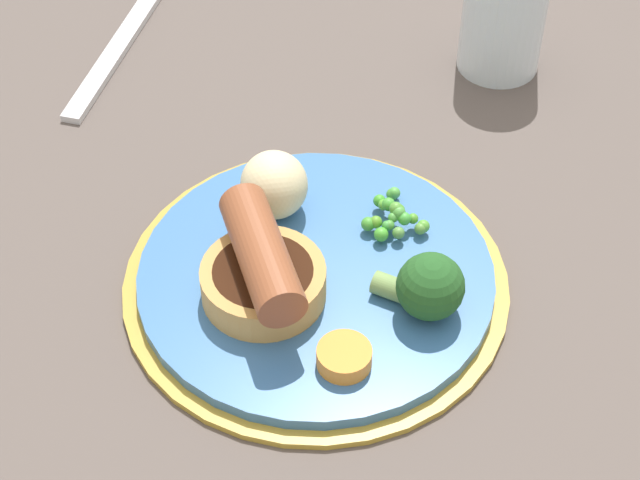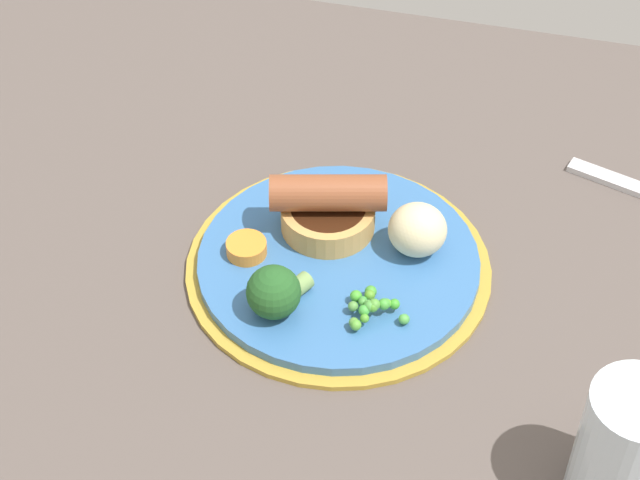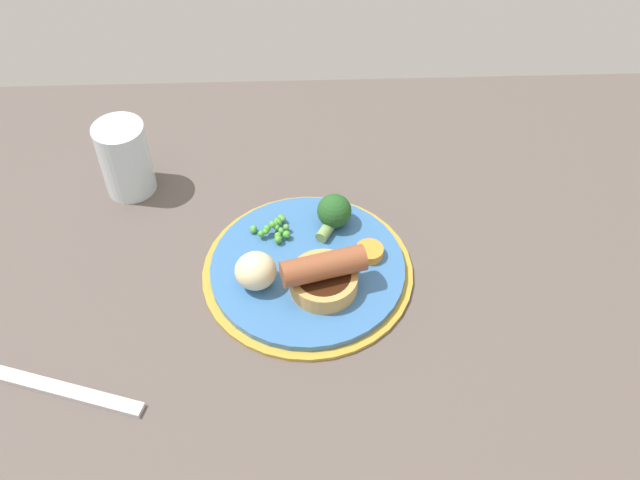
# 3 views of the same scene
# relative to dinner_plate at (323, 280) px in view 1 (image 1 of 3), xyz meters

# --- Properties ---
(dining_table) EXTENTS (1.10, 0.80, 0.03)m
(dining_table) POSITION_rel_dinner_plate_xyz_m (-0.01, 0.00, -0.02)
(dining_table) COLOR #564C47
(dining_table) RESTS_ON ground
(dinner_plate) EXTENTS (0.26, 0.26, 0.01)m
(dinner_plate) POSITION_rel_dinner_plate_xyz_m (0.00, 0.00, 0.00)
(dinner_plate) COLOR #B79333
(dinner_plate) RESTS_ON dining_table
(sausage_pudding) EXTENTS (0.10, 0.08, 0.05)m
(sausage_pudding) POSITION_rel_dinner_plate_xyz_m (-0.02, 0.04, 0.03)
(sausage_pudding) COLOR tan
(sausage_pudding) RESTS_ON dinner_plate
(pea_pile) EXTENTS (0.05, 0.05, 0.02)m
(pea_pile) POSITION_rel_dinner_plate_xyz_m (0.04, -0.05, 0.02)
(pea_pile) COLOR #4E9A2E
(pea_pile) RESTS_ON dinner_plate
(broccoli_floret_near) EXTENTS (0.05, 0.06, 0.04)m
(broccoli_floret_near) POSITION_rel_dinner_plate_xyz_m (-0.03, -0.06, 0.03)
(broccoli_floret_near) COLOR #235623
(broccoli_floret_near) RESTS_ON dinner_plate
(potato_chunk_0) EXTENTS (0.05, 0.05, 0.05)m
(potato_chunk_0) POSITION_rel_dinner_plate_xyz_m (0.06, 0.03, 0.03)
(potato_chunk_0) COLOR beige
(potato_chunk_0) RESTS_ON dinner_plate
(carrot_slice_3) EXTENTS (0.04, 0.04, 0.01)m
(carrot_slice_3) POSITION_rel_dinner_plate_xyz_m (-0.08, -0.01, 0.01)
(carrot_slice_3) COLOR orange
(carrot_slice_3) RESTS_ON dinner_plate
(fork) EXTENTS (0.18, 0.07, 0.01)m
(fork) POSITION_rel_dinner_plate_xyz_m (0.26, 0.16, -0.00)
(fork) COLOR silver
(fork) RESTS_ON dining_table
(drinking_glass) EXTENTS (0.07, 0.07, 0.10)m
(drinking_glass) POSITION_rel_dinner_plate_xyz_m (0.24, -0.16, 0.05)
(drinking_glass) COLOR silver
(drinking_glass) RESTS_ON dining_table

